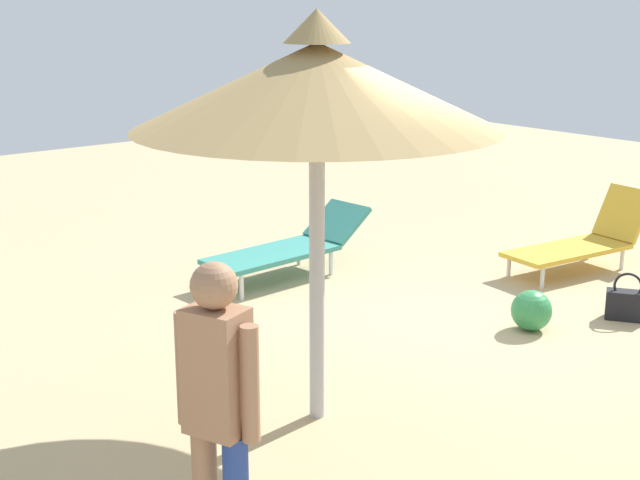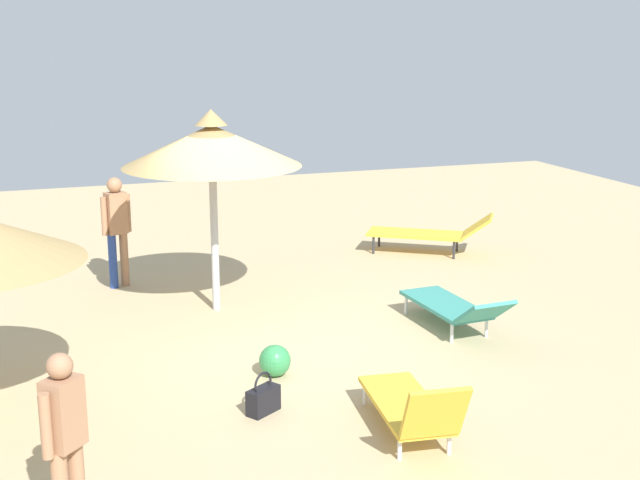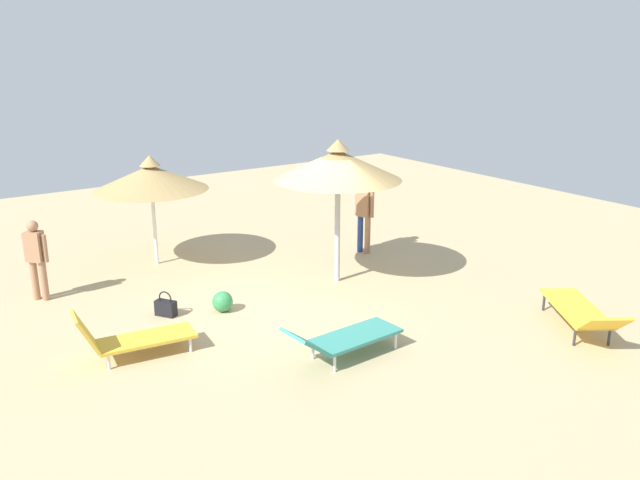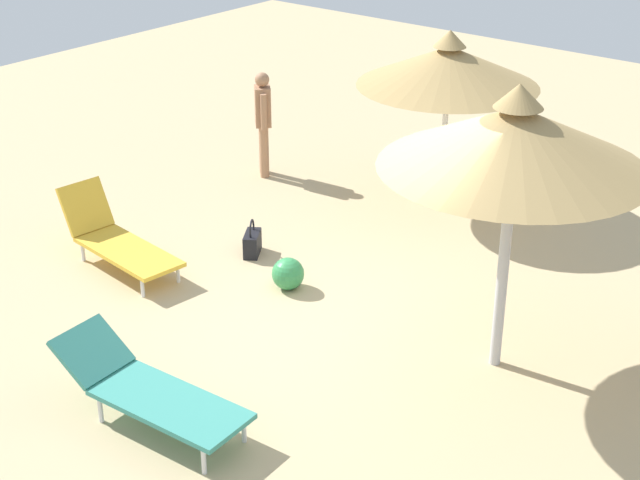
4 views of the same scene
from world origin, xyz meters
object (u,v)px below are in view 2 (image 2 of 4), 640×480
object	(u,v)px
lounge_chair_edge	(431,232)
handbag	(263,399)
lounge_chair_far_right	(455,307)
parasol_umbrella_far_left	(212,146)
lounge_chair_front	(413,407)
person_standing_near_right	(117,224)
beach_ball	(275,361)
person_standing_center	(65,434)

from	to	relation	value
lounge_chair_edge	handbag	size ratio (longest dim) A/B	4.80
lounge_chair_far_right	parasol_umbrella_far_left	bearing A→B (deg)	-34.74
lounge_chair_front	handbag	xyz separation A→B (m)	(1.22, -1.06, -0.19)
person_standing_near_right	beach_ball	world-z (taller)	person_standing_near_right
person_standing_near_right	handbag	size ratio (longest dim) A/B	3.79
person_standing_near_right	person_standing_center	bearing A→B (deg)	80.31
parasol_umbrella_far_left	lounge_chair_front	bearing A→B (deg)	101.47
lounge_chair_far_right	person_standing_near_right	xyz separation A→B (m)	(3.97, -3.55, 0.66)
lounge_chair_far_right	handbag	xyz separation A→B (m)	(3.08, 1.58, -0.19)
beach_ball	lounge_chair_far_right	bearing A→B (deg)	-166.05
lounge_chair_far_right	lounge_chair_front	bearing A→B (deg)	54.70
lounge_chair_far_right	person_standing_center	distance (m)	6.07
lounge_chair_front	person_standing_center	bearing A→B (deg)	9.95
person_standing_near_right	person_standing_center	xyz separation A→B (m)	(1.15, 6.75, -0.13)
lounge_chair_front	lounge_chair_far_right	size ratio (longest dim) A/B	0.92
beach_ball	handbag	bearing A→B (deg)	66.52
lounge_chair_far_right	beach_ball	bearing A→B (deg)	13.95
person_standing_center	beach_ball	xyz separation A→B (m)	(-2.44, -2.54, -0.68)
person_standing_center	handbag	distance (m)	2.71
parasol_umbrella_far_left	handbag	world-z (taller)	parasol_umbrella_far_left
parasol_umbrella_far_left	lounge_chair_edge	world-z (taller)	parasol_umbrella_far_left
parasol_umbrella_far_left	person_standing_center	size ratio (longest dim) A/B	1.87
person_standing_near_right	beach_ball	size ratio (longest dim) A/B	4.66
lounge_chair_far_right	person_standing_center	size ratio (longest dim) A/B	1.29
person_standing_center	beach_ball	world-z (taller)	person_standing_center
lounge_chair_far_right	beach_ball	distance (m)	2.77
person_standing_near_right	person_standing_center	size ratio (longest dim) A/B	1.13
person_standing_near_right	beach_ball	bearing A→B (deg)	106.95
lounge_chair_edge	lounge_chair_front	bearing A→B (deg)	62.14
parasol_umbrella_far_left	handbag	bearing A→B (deg)	85.31
person_standing_center	handbag	world-z (taller)	person_standing_center
lounge_chair_front	parasol_umbrella_far_left	bearing A→B (deg)	-78.53
lounge_chair_front	beach_ball	size ratio (longest dim) A/B	4.91
lounge_chair_front	handbag	bearing A→B (deg)	-41.04
parasol_umbrella_far_left	lounge_chair_front	world-z (taller)	parasol_umbrella_far_left
parasol_umbrella_far_left	person_standing_near_right	bearing A→B (deg)	-53.79
handbag	lounge_chair_front	bearing A→B (deg)	138.96
lounge_chair_edge	person_standing_center	xyz separation A→B (m)	(6.65, 6.98, 0.47)
person_standing_near_right	parasol_umbrella_far_left	bearing A→B (deg)	126.21
parasol_umbrella_far_left	lounge_chair_far_right	world-z (taller)	parasol_umbrella_far_left
lounge_chair_edge	handbag	bearing A→B (deg)	49.28
parasol_umbrella_far_left	handbag	size ratio (longest dim) A/B	6.27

